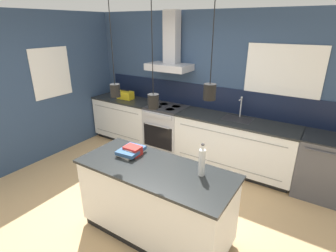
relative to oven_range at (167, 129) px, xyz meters
The scene contains 12 objects.
ground_plane 1.86m from the oven_range, 68.80° to the right, with size 16.00×16.00×0.00m, color tan.
wall_back 1.14m from the oven_range, 26.48° to the left, with size 5.60×2.41×2.60m.
wall_left 2.20m from the oven_range, 150.89° to the right, with size 0.08×3.80×2.60m.
counter_run_left 1.04m from the oven_range, behind, with size 1.37×0.64×0.91m.
counter_run_sink 1.36m from the oven_range, ahead, with size 2.00×0.64×1.26m.
oven_range is the anchor object (origin of this frame).
dishwasher 2.65m from the oven_range, ahead, with size 0.60×0.65×0.91m.
kitchen_island 2.25m from the oven_range, 60.22° to the right, with size 1.79×0.76×0.91m.
bottle_on_island 2.50m from the oven_range, 48.39° to the right, with size 0.07×0.07×0.36m.
book_stack 2.03m from the oven_range, 69.46° to the right, with size 0.27×0.34×0.07m.
red_supply_box 2.04m from the oven_range, 68.76° to the right, with size 0.20×0.15×0.10m.
yellow_toolbox 1.16m from the oven_range, behind, with size 0.34×0.18×0.19m.
Camera 1 is at (1.94, -2.29, 2.38)m, focal length 28.00 mm.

